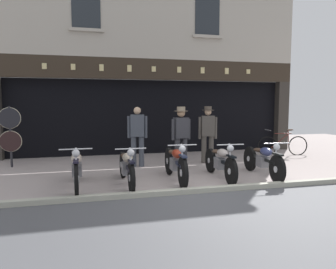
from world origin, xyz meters
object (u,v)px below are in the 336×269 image
motorcycle_center_right (220,161)px  tyre_sign_pole (10,131)px  leaning_bicycle (283,145)px  salesman_right (208,132)px  shopkeeper_center (181,134)px  motorcycle_left (77,168)px  motorcycle_right (263,159)px  salesman_left (137,134)px  advert_board_near (198,107)px  motorcycle_center_left (127,166)px  motorcycle_center (175,162)px

motorcycle_center_right → tyre_sign_pole: 5.83m
motorcycle_center_right → leaning_bicycle: leaning_bicycle is taller
salesman_right → motorcycle_center_right: bearing=88.6°
tyre_sign_pole → shopkeeper_center: bearing=-16.6°
motorcycle_left → motorcycle_right: 4.37m
motorcycle_center_right → salesman_left: (-1.67, 1.95, 0.52)m
shopkeeper_center → salesman_right: bearing=-157.2°
motorcycle_left → leaning_bicycle: (6.76, 2.66, -0.07)m
advert_board_near → motorcycle_left: bearing=-134.5°
motorcycle_left → advert_board_near: 6.19m
motorcycle_center_left → leaning_bicycle: bearing=-155.5°
salesman_left → shopkeeper_center: size_ratio=0.99×
motorcycle_right → salesman_left: 3.46m
salesman_left → leaning_bicycle: 5.22m
motorcycle_left → tyre_sign_pole: bearing=-57.0°
motorcycle_left → leaning_bicycle: size_ratio=1.21×
motorcycle_center_left → motorcycle_right: motorcycle_right is taller
motorcycle_center → motorcycle_left: bearing=4.1°
salesman_right → advert_board_near: 2.47m
motorcycle_right → advert_board_near: bearing=-84.5°
motorcycle_center_left → salesman_left: size_ratio=1.22×
advert_board_near → leaning_bicycle: 3.27m
motorcycle_center_right → leaning_bicycle: 4.35m
motorcycle_center_left → salesman_right: 3.41m
motorcycle_center → leaning_bicycle: size_ratio=1.20×
motorcycle_center_left → salesman_left: 2.13m
salesman_right → tyre_sign_pole: size_ratio=0.99×
motorcycle_left → motorcycle_center: bearing=-179.4°
salesman_right → leaning_bicycle: 3.14m
motorcycle_left → salesman_left: salesman_left is taller
salesman_left → tyre_sign_pole: tyre_sign_pole is taller
shopkeeper_center → motorcycle_left: bearing=18.7°
motorcycle_center_left → motorcycle_center_right: 2.23m
motorcycle_center → salesman_right: size_ratio=1.24×
motorcycle_center_right → advert_board_near: 4.57m
motorcycle_center → salesman_right: (1.56, 1.96, 0.51)m
salesman_right → advert_board_near: bearing=-91.0°
tyre_sign_pole → leaning_bicycle: (8.59, -0.09, -0.67)m
advert_board_near → salesman_left: bearing=-138.4°
motorcycle_center_left → advert_board_near: bearing=-127.0°
motorcycle_center → motorcycle_center_right: (1.10, -0.02, -0.02)m
motorcycle_center → leaning_bicycle: bearing=-147.6°
motorcycle_center_right → motorcycle_right: motorcycle_right is taller
salesman_left → shopkeeper_center: (1.11, -0.58, 0.02)m
motorcycle_center → motorcycle_right: bearing=-179.8°
motorcycle_center_right → salesman_right: (0.45, 1.98, 0.53)m
motorcycle_center_left → advert_board_near: advert_board_near is taller
motorcycle_center_left → tyre_sign_pole: size_ratio=1.20×
tyre_sign_pole → motorcycle_left: bearing=-56.3°
shopkeeper_center → tyre_sign_pole: 4.75m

